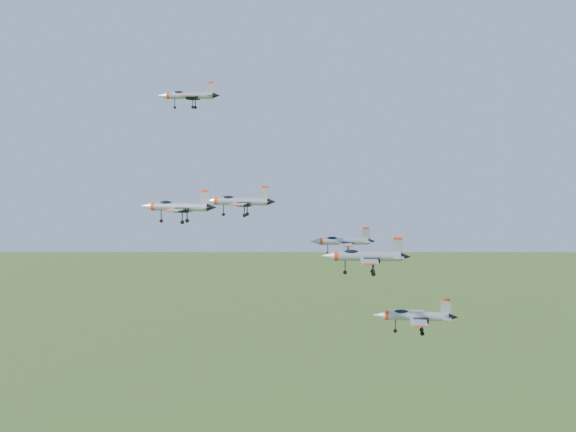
# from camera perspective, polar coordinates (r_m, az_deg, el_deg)

# --- Properties ---
(jet_lead) EXTENTS (11.28, 9.29, 3.02)m
(jet_lead) POSITION_cam_1_polar(r_m,az_deg,el_deg) (144.62, -7.12, 8.50)
(jet_lead) COLOR #989CA4
(jet_left_high) EXTENTS (11.91, 9.78, 3.19)m
(jet_left_high) POSITION_cam_1_polar(r_m,az_deg,el_deg) (129.58, -3.51, 1.07)
(jet_left_high) COLOR #989CA4
(jet_right_high) EXTENTS (11.01, 9.10, 2.94)m
(jet_right_high) POSITION_cam_1_polar(r_m,az_deg,el_deg) (110.90, -7.87, 0.67)
(jet_right_high) COLOR #989CA4
(jet_left_low) EXTENTS (10.94, 9.18, 2.93)m
(jet_left_low) POSITION_cam_1_polar(r_m,az_deg,el_deg) (133.50, 3.86, -1.80)
(jet_left_low) COLOR #989CA4
(jet_right_low) EXTENTS (12.64, 10.47, 3.38)m
(jet_right_low) POSITION_cam_1_polar(r_m,az_deg,el_deg) (112.79, 5.47, -2.85)
(jet_right_low) COLOR #989CA4
(jet_trail) EXTENTS (12.92, 10.62, 3.46)m
(jet_trail) POSITION_cam_1_polar(r_m,az_deg,el_deg) (123.53, 8.95, -7.03)
(jet_trail) COLOR #989CA4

